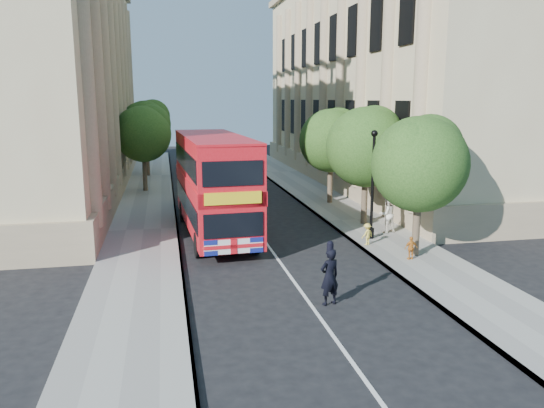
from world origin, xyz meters
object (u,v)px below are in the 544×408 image
box_van (211,186)px  police_constable (329,277)px  lamp_post (372,189)px  woman_pedestrian (387,214)px  double_decker_bus (214,182)px

box_van → police_constable: box_van is taller
lamp_post → woman_pedestrian: 2.13m
lamp_post → woman_pedestrian: (1.21, 0.96, -1.46)m
police_constable → woman_pedestrian: bearing=-141.4°
lamp_post → double_decker_bus: 7.69m
box_van → woman_pedestrian: (8.02, -8.18, -0.39)m
lamp_post → police_constable: lamp_post is taller
double_decker_bus → police_constable: size_ratio=5.54×
lamp_post → box_van: lamp_post is taller
police_constable → box_van: bearing=-98.9°
box_van → woman_pedestrian: 11.46m
double_decker_bus → police_constable: bearing=-77.2°
woman_pedestrian → double_decker_bus: bearing=-22.9°
police_constable → woman_pedestrian: size_ratio=1.04×
lamp_post → police_constable: (-4.40, -7.32, -1.55)m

